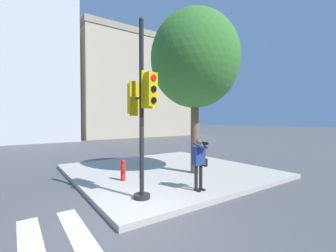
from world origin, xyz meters
TOP-DOWN VIEW (x-y plane):
  - ground_plane at (0.00, 0.00)m, footprint 160.00×160.00m
  - sidewalk_corner at (3.50, 3.50)m, footprint 8.00×8.00m
  - traffic_signal_pole at (0.72, 0.74)m, footprint 0.49×1.18m
  - person_photographer at (2.59, 0.36)m, footprint 0.58×0.54m
  - street_tree at (4.05, 2.22)m, footprint 3.73×3.73m
  - fire_hydrant at (1.04, 2.82)m, footprint 0.18×0.24m
  - building_right at (13.61, 28.07)m, footprint 17.94×12.41m

SIDE VIEW (x-z plane):
  - ground_plane at x=0.00m, z-range 0.00..0.00m
  - sidewalk_corner at x=3.50m, z-range 0.00..0.17m
  - fire_hydrant at x=1.04m, z-range 0.16..0.95m
  - person_photographer at x=2.59m, z-range 0.32..1.99m
  - traffic_signal_pole at x=0.72m, z-range 0.17..5.34m
  - street_tree at x=4.05m, z-range 1.53..8.41m
  - building_right at x=13.61m, z-range 0.01..14.67m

